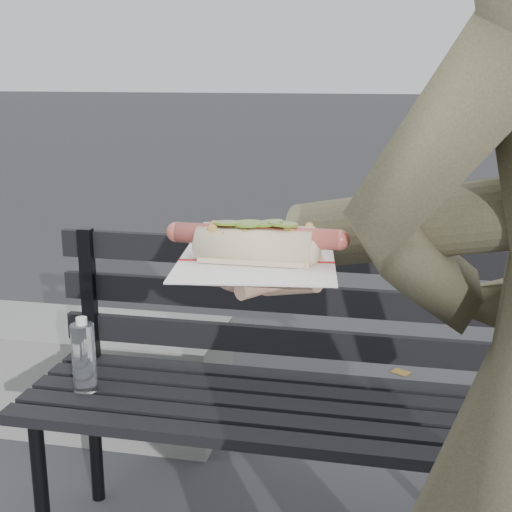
{
  "coord_description": "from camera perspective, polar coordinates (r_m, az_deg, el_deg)",
  "views": [
    {
      "loc": [
        0.27,
        -0.8,
        1.33
      ],
      "look_at": [
        0.1,
        0.02,
        1.11
      ],
      "focal_mm": 50.0,
      "sensor_mm": 36.0,
      "label": 1
    }
  ],
  "objects": [
    {
      "name": "concrete_block",
      "position": [
        2.87,
        -14.7,
        -8.94
      ],
      "size": [
        1.2,
        0.4,
        0.4
      ],
      "primitive_type": "cube",
      "color": "slate",
      "rests_on": "ground"
    },
    {
      "name": "held_hotdog",
      "position": [
        0.89,
        13.44,
        2.26
      ],
      "size": [
        0.64,
        0.3,
        0.2
      ],
      "color": "#433D2D"
    },
    {
      "name": "park_bench",
      "position": [
        1.95,
        3.45,
        -9.71
      ],
      "size": [
        1.5,
        0.44,
        0.88
      ],
      "color": "black",
      "rests_on": "ground"
    }
  ]
}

